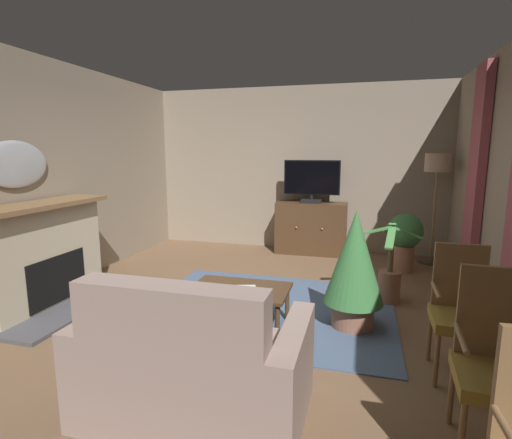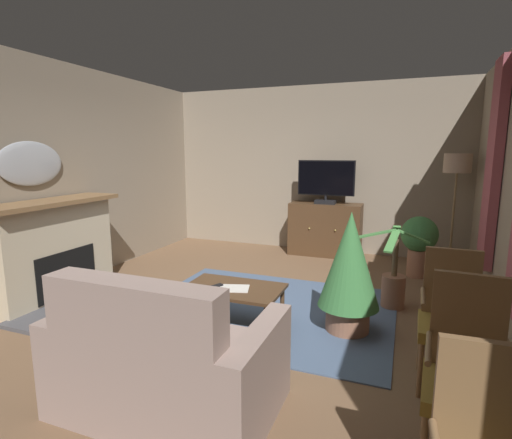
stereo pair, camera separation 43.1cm
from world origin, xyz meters
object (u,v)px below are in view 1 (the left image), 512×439
object	(u,v)px
wall_mirror_oval	(16,164)
floor_lamp	(437,176)
fireplace	(44,258)
side_chair_mid_row	(494,360)
folded_newspaper	(240,289)
tv_cabinet	(311,229)
side_chair_far_end	(461,308)
potted_plant_on_hearth_side	(354,264)
cat	(160,302)
coffee_table	(240,292)
sofa_floral	(194,369)
potted_plant_leafy_by_curtain	(389,279)
potted_plant_tall_palm_by_window	(405,236)
television	(312,180)
tv_remote	(221,288)

from	to	relation	value
wall_mirror_oval	floor_lamp	distance (m)	5.53
fireplace	side_chair_mid_row	size ratio (longest dim) A/B	1.61
floor_lamp	folded_newspaper	bearing A→B (deg)	-126.16
wall_mirror_oval	tv_cabinet	size ratio (longest dim) A/B	0.73
side_chair_far_end	wall_mirror_oval	bearing A→B (deg)	176.40
potted_plant_on_hearth_side	cat	distance (m)	2.10
coffee_table	sofa_floral	size ratio (longest dim) A/B	0.68
cat	potted_plant_leafy_by_curtain	bearing A→B (deg)	20.70
sofa_floral	floor_lamp	distance (m)	4.83
sofa_floral	potted_plant_tall_palm_by_window	world-z (taller)	sofa_floral
coffee_table	side_chair_mid_row	xyz separation A→B (m)	(1.88, -1.12, 0.18)
television	cat	size ratio (longest dim) A/B	1.62
coffee_table	potted_plant_tall_palm_by_window	world-z (taller)	potted_plant_tall_palm_by_window
folded_newspaper	potted_plant_leafy_by_curtain	size ratio (longest dim) A/B	0.29
tv_remote	cat	world-z (taller)	tv_remote
tv_remote	sofa_floral	distance (m)	1.29
tv_cabinet	side_chair_mid_row	size ratio (longest dim) A/B	1.11
wall_mirror_oval	coffee_table	xyz separation A→B (m)	(2.50, 0.05, -1.21)
wall_mirror_oval	cat	world-z (taller)	wall_mirror_oval
tv_remote	potted_plant_leafy_by_curtain	world-z (taller)	potted_plant_leafy_by_curtain
potted_plant_leafy_by_curtain	sofa_floral	bearing A→B (deg)	-118.99
wall_mirror_oval	television	size ratio (longest dim) A/B	0.93
television	floor_lamp	distance (m)	1.88
potted_plant_leafy_by_curtain	coffee_table	bearing A→B (deg)	-143.68
tv_cabinet	cat	xyz separation A→B (m)	(-1.26, -2.88, -0.31)
tv_cabinet	television	xyz separation A→B (m)	(0.00, -0.05, 0.83)
side_chair_mid_row	potted_plant_on_hearth_side	xyz separation A→B (m)	(-0.81, 1.41, 0.10)
tv_cabinet	folded_newspaper	xyz separation A→B (m)	(-0.28, -3.07, -0.01)
potted_plant_leafy_by_curtain	floor_lamp	size ratio (longest dim) A/B	0.62
television	folded_newspaper	world-z (taller)	television
potted_plant_on_hearth_side	cat	xyz separation A→B (m)	(-2.02, -0.14, -0.54)
wall_mirror_oval	television	bearing A→B (deg)	47.26
side_chair_mid_row	potted_plant_leafy_by_curtain	distance (m)	2.24
potted_plant_on_hearth_side	potted_plant_leafy_by_curtain	bearing A→B (deg)	63.73
fireplace	side_chair_far_end	distance (m)	4.13
floor_lamp	wall_mirror_oval	bearing A→B (deg)	-147.65
sofa_floral	potted_plant_on_hearth_side	size ratio (longest dim) A/B	1.22
coffee_table	floor_lamp	world-z (taller)	floor_lamp
fireplace	potted_plant_leafy_by_curtain	world-z (taller)	fireplace
tv_remote	folded_newspaper	size ratio (longest dim) A/B	0.57
television	potted_plant_on_hearth_side	world-z (taller)	television
side_chair_mid_row	potted_plant_tall_palm_by_window	distance (m)	3.46
side_chair_mid_row	potted_plant_on_hearth_side	size ratio (longest dim) A/B	0.90
coffee_table	tv_remote	size ratio (longest dim) A/B	5.64
fireplace	coffee_table	bearing A→B (deg)	1.18
potted_plant_on_hearth_side	tv_remote	bearing A→B (deg)	-163.16
potted_plant_tall_palm_by_window	cat	size ratio (longest dim) A/B	1.49
potted_plant_leafy_by_curtain	folded_newspaper	bearing A→B (deg)	-142.34
folded_newspaper	sofa_floral	size ratio (longest dim) A/B	0.21
folded_newspaper	tv_cabinet	bearing A→B (deg)	67.80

